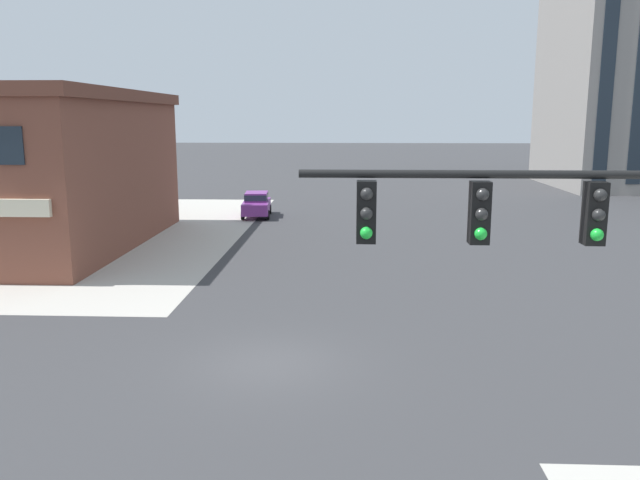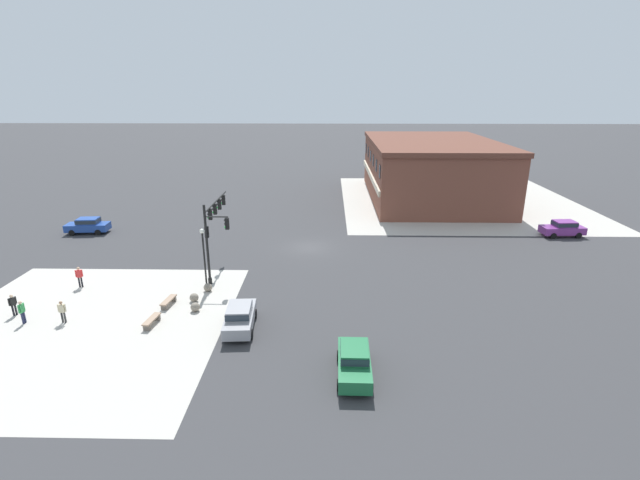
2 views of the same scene
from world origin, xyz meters
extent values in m
plane|color=#38383A|center=(0.00, 0.00, 0.00)|extent=(320.00, 320.00, 0.00)
cube|color=#B7B2A8|center=(16.00, -14.50, 0.00)|extent=(20.00, 19.00, 0.02)
cube|color=#B7B2A8|center=(-20.00, 20.00, 0.00)|extent=(32.00, 32.00, 0.02)
cylinder|color=black|center=(8.91, -7.60, 0.25)|extent=(0.32, 0.32, 0.50)
cylinder|color=black|center=(8.91, -7.60, 3.29)|extent=(0.20, 0.20, 6.59)
cylinder|color=black|center=(5.19, -7.60, 5.94)|extent=(7.45, 0.12, 0.12)
cylinder|color=black|center=(8.91, -6.70, 5.64)|extent=(0.11, 1.80, 0.11)
cube|color=black|center=(7.29, -7.60, 5.39)|extent=(0.28, 0.28, 0.90)
sphere|color=#282828|center=(7.29, -7.76, 5.67)|extent=(0.18, 0.18, 0.18)
sphere|color=#282828|center=(7.29, -7.76, 5.39)|extent=(0.18, 0.18, 0.18)
sphere|color=green|center=(7.29, -7.76, 5.11)|extent=(0.18, 0.18, 0.18)
cube|color=black|center=(5.67, -7.60, 5.39)|extent=(0.28, 0.28, 0.90)
sphere|color=#282828|center=(5.67, -7.76, 5.67)|extent=(0.18, 0.18, 0.18)
sphere|color=#282828|center=(5.67, -7.76, 5.39)|extent=(0.18, 0.18, 0.18)
sphere|color=green|center=(5.67, -7.76, 5.11)|extent=(0.18, 0.18, 0.18)
cube|color=black|center=(4.05, -7.60, 5.39)|extent=(0.28, 0.28, 0.90)
sphere|color=#282828|center=(4.05, -7.76, 5.67)|extent=(0.18, 0.18, 0.18)
sphere|color=#282828|center=(4.05, -7.76, 5.39)|extent=(0.18, 0.18, 0.18)
sphere|color=green|center=(4.05, -7.76, 5.11)|extent=(0.18, 0.18, 0.18)
cube|color=black|center=(2.44, -7.60, 5.39)|extent=(0.28, 0.28, 0.90)
sphere|color=#282828|center=(2.44, -7.76, 5.67)|extent=(0.18, 0.18, 0.18)
sphere|color=#282828|center=(2.44, -7.76, 5.39)|extent=(0.18, 0.18, 0.18)
sphere|color=green|center=(2.44, -7.76, 5.11)|extent=(0.18, 0.18, 0.18)
cube|color=black|center=(8.71, -7.60, 4.34)|extent=(0.28, 0.28, 0.90)
sphere|color=#282828|center=(8.55, -7.60, 4.62)|extent=(0.18, 0.18, 0.18)
sphere|color=#282828|center=(8.55, -7.60, 4.34)|extent=(0.18, 0.18, 0.18)
sphere|color=green|center=(8.55, -7.60, 4.06)|extent=(0.18, 0.18, 0.18)
cube|color=black|center=(8.91, -5.90, 5.09)|extent=(0.28, 0.28, 0.90)
sphere|color=#282828|center=(8.91, -6.06, 5.37)|extent=(0.18, 0.18, 0.18)
sphere|color=#282828|center=(8.91, -6.06, 5.09)|extent=(0.18, 0.18, 0.18)
sphere|color=green|center=(8.91, -6.06, 4.81)|extent=(0.18, 0.18, 0.18)
sphere|color=gray|center=(10.31, -7.42, 0.33)|extent=(0.65, 0.65, 0.65)
sphere|color=gray|center=(12.12, -7.99, 0.33)|extent=(0.65, 0.65, 0.65)
sphere|color=gray|center=(13.65, -7.48, 0.33)|extent=(0.65, 0.65, 0.65)
cube|color=#9E7F66|center=(12.79, -9.67, 0.44)|extent=(1.85, 0.71, 0.10)
cube|color=#665B51|center=(12.09, -9.58, 0.20)|extent=(0.29, 0.44, 0.39)
cube|color=#665B51|center=(13.48, -9.76, 0.20)|extent=(0.29, 0.44, 0.39)
cube|color=#9E7F66|center=(15.66, -9.83, 0.44)|extent=(1.84, 0.69, 0.10)
cube|color=#665B51|center=(14.96, -9.75, 0.20)|extent=(0.29, 0.43, 0.39)
cube|color=#665B51|center=(16.35, -9.92, 0.20)|extent=(0.29, 0.43, 0.39)
cylinder|color=#232847|center=(15.69, -18.55, 0.41)|extent=(0.13, 0.13, 0.82)
cylinder|color=#232847|center=(15.51, -18.52, 0.41)|extent=(0.13, 0.13, 0.82)
cube|color=green|center=(15.60, -18.53, 1.11)|extent=(0.36, 0.24, 0.58)
cylinder|color=green|center=(15.83, -18.56, 1.14)|extent=(0.09, 0.09, 0.55)
cylinder|color=green|center=(15.37, -18.51, 1.14)|extent=(0.09, 0.09, 0.55)
sphere|color=beige|center=(15.60, -18.53, 1.54)|extent=(0.22, 0.22, 0.22)
cylinder|color=#333333|center=(15.44, -15.81, 0.39)|extent=(0.13, 0.13, 0.79)
cylinder|color=#333333|center=(15.45, -15.99, 0.39)|extent=(0.13, 0.13, 0.79)
cube|color=beige|center=(15.45, -15.90, 1.07)|extent=(0.23, 0.35, 0.56)
cylinder|color=beige|center=(15.43, -15.67, 1.10)|extent=(0.09, 0.09, 0.53)
cylinder|color=beige|center=(15.46, -16.13, 1.10)|extent=(0.09, 0.09, 0.53)
sphere|color=#997051|center=(15.45, -15.90, 1.49)|extent=(0.21, 0.21, 0.21)
cylinder|color=black|center=(14.58, -19.93, 0.39)|extent=(0.13, 0.13, 0.79)
cylinder|color=black|center=(14.42, -19.85, 0.39)|extent=(0.13, 0.13, 0.79)
cube|color=black|center=(14.50, -19.89, 1.06)|extent=(0.39, 0.34, 0.56)
cylinder|color=black|center=(14.70, -20.00, 1.09)|extent=(0.09, 0.09, 0.53)
cylinder|color=black|center=(14.30, -19.78, 1.09)|extent=(0.09, 0.09, 0.53)
sphere|color=beige|center=(14.50, -19.89, 1.48)|extent=(0.21, 0.21, 0.21)
cylinder|color=black|center=(9.75, -17.63, 0.43)|extent=(0.13, 0.13, 0.86)
cylinder|color=black|center=(9.80, -17.80, 0.43)|extent=(0.13, 0.13, 0.86)
cube|color=red|center=(9.77, -17.72, 1.16)|extent=(0.29, 0.38, 0.61)
cylinder|color=red|center=(9.70, -17.50, 1.19)|extent=(0.09, 0.09, 0.58)
cylinder|color=red|center=(9.84, -17.94, 1.19)|extent=(0.09, 0.09, 0.58)
sphere|color=tan|center=(9.77, -17.72, 1.61)|extent=(0.23, 0.23, 0.23)
cylinder|color=black|center=(10.00, -7.59, 2.33)|extent=(0.14, 0.14, 4.65)
sphere|color=white|center=(10.00, -7.59, 4.83)|extent=(0.36, 0.36, 0.36)
cube|color=#1E6B3D|center=(20.97, 3.41, 0.70)|extent=(4.43, 1.84, 0.76)
cube|color=#1E6B3D|center=(20.82, 3.41, 1.38)|extent=(2.14, 1.53, 0.60)
cube|color=#232D38|center=(20.82, 3.41, 1.38)|extent=(2.23, 1.57, 0.40)
cylinder|color=black|center=(22.35, 4.22, 0.32)|extent=(0.64, 0.23, 0.64)
cylinder|color=black|center=(22.32, 2.55, 0.32)|extent=(0.64, 0.23, 0.64)
cylinder|color=black|center=(19.62, 4.27, 0.32)|extent=(0.64, 0.23, 0.64)
cylinder|color=black|center=(19.59, 2.59, 0.32)|extent=(0.64, 0.23, 0.64)
cube|color=#99999E|center=(15.97, -3.83, 0.70)|extent=(4.50, 2.04, 0.76)
cube|color=#99999E|center=(16.11, -3.82, 1.38)|extent=(2.20, 1.63, 0.60)
cube|color=#232D38|center=(16.11, -3.82, 1.38)|extent=(2.29, 1.67, 0.40)
cylinder|color=black|center=(14.66, -4.75, 0.32)|extent=(0.65, 0.26, 0.64)
cylinder|color=black|center=(14.55, -3.08, 0.32)|extent=(0.65, 0.26, 0.64)
cylinder|color=black|center=(17.38, -4.58, 0.32)|extent=(0.65, 0.26, 0.64)
cylinder|color=black|center=(17.27, -2.91, 0.32)|extent=(0.65, 0.26, 0.64)
cube|color=#23479E|center=(-4.21, -24.23, 0.70)|extent=(2.11, 4.53, 0.76)
cube|color=#23479E|center=(-4.22, -24.08, 1.38)|extent=(1.66, 2.22, 0.60)
cube|color=#232D38|center=(-4.22, -24.08, 1.38)|extent=(1.70, 2.32, 0.40)
cylinder|color=black|center=(-3.26, -25.53, 0.32)|extent=(0.27, 0.66, 0.64)
cylinder|color=black|center=(-4.93, -25.66, 0.32)|extent=(0.27, 0.66, 0.64)
cylinder|color=black|center=(-3.48, -22.81, 0.32)|extent=(0.27, 0.66, 0.64)
cylinder|color=black|center=(-5.15, -22.94, 0.32)|extent=(0.27, 0.66, 0.64)
cube|color=#7A3389|center=(-4.15, 26.82, 0.70)|extent=(2.08, 4.52, 0.76)
cube|color=#7A3389|center=(-4.17, 26.97, 1.38)|extent=(1.65, 2.22, 0.60)
cube|color=#232D38|center=(-4.17, 26.97, 1.38)|extent=(1.69, 2.31, 0.40)
cylinder|color=black|center=(-3.22, 25.53, 0.32)|extent=(0.27, 0.65, 0.64)
cylinder|color=black|center=(-4.89, 25.40, 0.32)|extent=(0.27, 0.65, 0.64)
cylinder|color=black|center=(-3.42, 28.25, 0.32)|extent=(0.27, 0.65, 0.64)
cylinder|color=black|center=(-5.09, 28.12, 0.32)|extent=(0.27, 0.65, 0.64)
cube|color=brown|center=(-21.65, 16.30, 3.77)|extent=(25.30, 16.59, 7.55)
cube|color=brown|center=(-21.65, 16.30, 7.85)|extent=(25.81, 16.92, 0.60)
cube|color=beige|center=(-21.65, 7.88, 3.21)|extent=(24.04, 0.24, 0.70)
cube|color=#1E2833|center=(-32.20, 7.96, 5.66)|extent=(1.10, 0.08, 1.50)
cube|color=#1E2833|center=(-27.98, 7.96, 5.66)|extent=(1.10, 0.08, 1.50)
cube|color=#1E2833|center=(-23.76, 7.96, 5.66)|extent=(1.10, 0.08, 1.50)
cube|color=#1E2833|center=(-19.54, 7.96, 5.66)|extent=(1.10, 0.08, 1.50)
cube|color=#1E2833|center=(-15.33, 7.96, 5.66)|extent=(1.10, 0.08, 1.50)
cube|color=#1E2833|center=(-11.11, 7.96, 5.66)|extent=(1.10, 0.08, 1.50)
camera|label=1|loc=(2.17, -16.75, 6.72)|focal=35.89mm
camera|label=2|loc=(42.40, 1.95, 15.14)|focal=25.48mm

